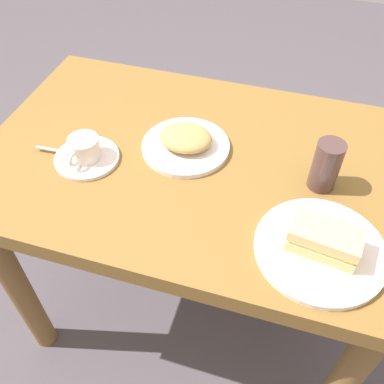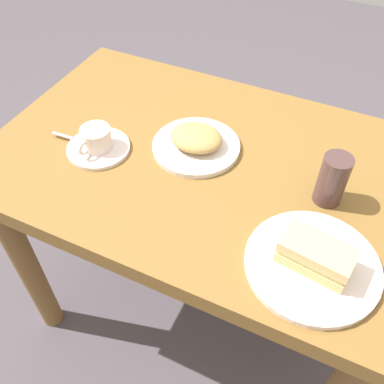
{
  "view_description": "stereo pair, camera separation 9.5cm",
  "coord_description": "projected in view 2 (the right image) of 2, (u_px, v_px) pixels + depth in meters",
  "views": [
    {
      "loc": [
        0.22,
        -0.77,
        1.49
      ],
      "look_at": [
        0.03,
        -0.14,
        0.79
      ],
      "focal_mm": 39.86,
      "sensor_mm": 36.0,
      "label": 1
    },
    {
      "loc": [
        0.31,
        -0.73,
        1.49
      ],
      "look_at": [
        0.03,
        -0.14,
        0.79
      ],
      "focal_mm": 39.86,
      "sensor_mm": 36.0,
      "label": 2
    }
  ],
  "objects": [
    {
      "name": "ground_plane",
      "position": [
        201.0,
        305.0,
        1.63
      ],
      "size": [
        6.0,
        6.0,
        0.0
      ],
      "primitive_type": "plane",
      "color": "#4C454A"
    },
    {
      "name": "dining_table",
      "position": [
        205.0,
        192.0,
        1.17
      ],
      "size": [
        1.1,
        0.72,
        0.76
      ],
      "color": "brown",
      "rests_on": "ground_plane"
    },
    {
      "name": "sandwich_plate",
      "position": [
        312.0,
        265.0,
        0.85
      ],
      "size": [
        0.27,
        0.27,
        0.01
      ],
      "primitive_type": "cylinder",
      "color": "silver",
      "rests_on": "dining_table"
    },
    {
      "name": "sandwich_front",
      "position": [
        316.0,
        255.0,
        0.82
      ],
      "size": [
        0.15,
        0.09,
        0.06
      ],
      "color": "#E2B772",
      "rests_on": "sandwich_plate"
    },
    {
      "name": "coffee_saucer",
      "position": [
        99.0,
        148.0,
        1.09
      ],
      "size": [
        0.16,
        0.16,
        0.01
      ],
      "primitive_type": "cylinder",
      "color": "silver",
      "rests_on": "dining_table"
    },
    {
      "name": "coffee_cup",
      "position": [
        96.0,
        138.0,
        1.07
      ],
      "size": [
        0.08,
        0.1,
        0.06
      ],
      "color": "silver",
      "rests_on": "coffee_saucer"
    },
    {
      "name": "spoon",
      "position": [
        74.0,
        139.0,
        1.11
      ],
      "size": [
        0.1,
        0.02,
        0.01
      ],
      "color": "silver",
      "rests_on": "coffee_saucer"
    },
    {
      "name": "side_plate",
      "position": [
        196.0,
        146.0,
        1.1
      ],
      "size": [
        0.23,
        0.23,
        0.01
      ],
      "primitive_type": "cylinder",
      "color": "silver",
      "rests_on": "dining_table"
    },
    {
      "name": "side_food_pile",
      "position": [
        196.0,
        138.0,
        1.07
      ],
      "size": [
        0.14,
        0.11,
        0.04
      ],
      "primitive_type": "ellipsoid",
      "color": "tan",
      "rests_on": "side_plate"
    },
    {
      "name": "drinking_glass",
      "position": [
        332.0,
        180.0,
        0.94
      ],
      "size": [
        0.06,
        0.06,
        0.13
      ],
      "primitive_type": "cylinder",
      "color": "#4A322F",
      "rests_on": "dining_table"
    }
  ]
}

